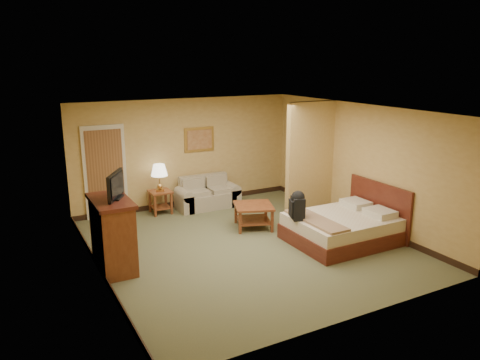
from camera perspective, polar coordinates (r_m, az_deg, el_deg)
floor at (r=9.12m, az=0.70°, el=-7.96°), size 6.00×6.00×0.00m
ceiling at (r=8.47m, az=0.76°, el=8.51°), size 6.00×6.00×0.00m
back_wall at (r=11.36m, az=-6.61°, el=3.32°), size 5.50×0.02×2.60m
left_wall at (r=7.81m, az=-17.25°, el=-2.43°), size 0.02×6.00×2.60m
right_wall at (r=10.28m, az=14.28°, el=1.79°), size 0.02×6.00×2.60m
partition at (r=10.60m, az=8.52°, el=2.45°), size 1.20×0.15×2.60m
door at (r=10.84m, az=-16.11°, el=0.85°), size 0.94×0.16×2.10m
baseboard at (r=11.65m, az=-6.41°, el=-2.68°), size 5.50×0.02×0.12m
loveseat at (r=11.35m, az=-4.02°, el=-2.10°), size 1.50×0.70×0.76m
side_table at (r=11.00m, az=-9.68°, el=-2.23°), size 0.49×0.49×0.54m
table_lamp at (r=10.83m, az=-9.82°, el=1.11°), size 0.38×0.38×0.63m
coffee_table at (r=9.93m, az=1.66°, el=-3.84°), size 1.00×1.00×0.50m
wall_picture at (r=11.41m, az=-4.98°, el=4.95°), size 0.76×0.04×0.59m
dresser at (r=8.22m, az=-15.25°, el=-6.38°), size 0.61×1.16×1.24m
tv at (r=7.99m, az=-14.94°, el=-0.74°), size 0.42×0.65×0.45m
bed at (r=9.46m, az=12.58°, el=-5.58°), size 1.97×1.67×1.08m
backpack at (r=8.93m, az=7.07°, el=-2.96°), size 0.31×0.37×0.56m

